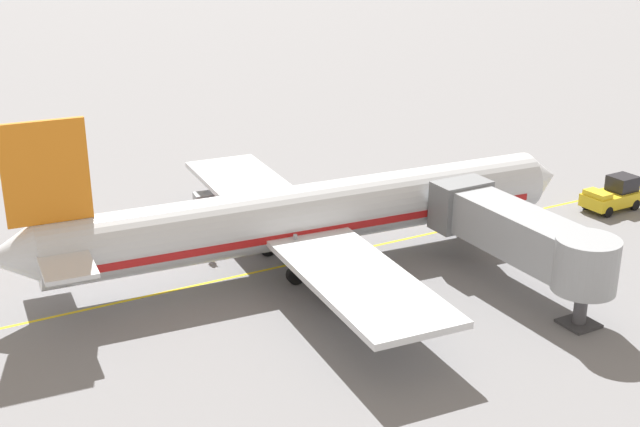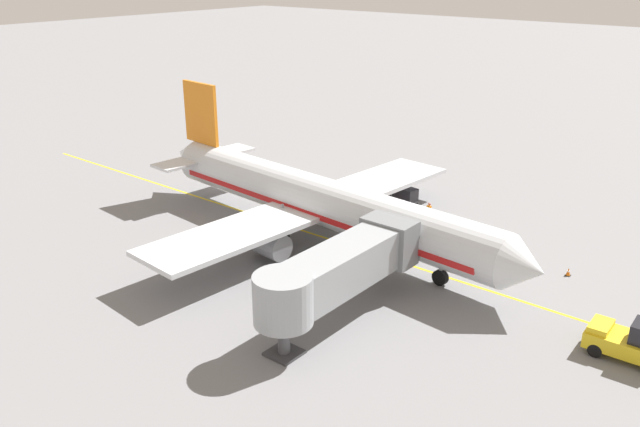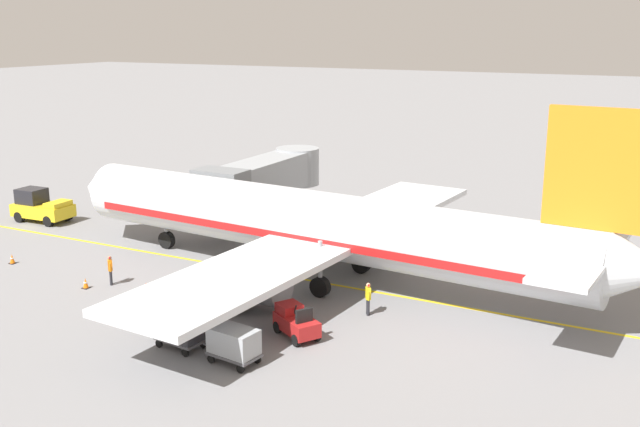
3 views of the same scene
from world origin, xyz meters
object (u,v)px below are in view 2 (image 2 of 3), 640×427
(parked_airliner, at_px, (319,201))
(safety_cone_nose_left, at_px, (568,272))
(jet_bridge, at_px, (338,269))
(ground_crew_loader, at_px, (466,234))
(baggage_tug_lead, at_px, (387,214))
(baggage_cart_second_in_train, at_px, (379,187))
(baggage_tug_trailing, at_px, (347,198))
(safety_cone_nose_right, at_px, (482,241))
(ground_crew_marshaller, at_px, (429,211))
(pushback_tractor, at_px, (632,341))
(ground_crew_wing_walker, at_px, (302,202))
(baggage_cart_front, at_px, (405,194))

(parked_airliner, distance_m, safety_cone_nose_left, 18.98)
(jet_bridge, bearing_deg, ground_crew_loader, 176.85)
(baggage_tug_lead, bearing_deg, jet_bridge, 23.57)
(baggage_tug_lead, distance_m, baggage_cart_second_in_train, 6.30)
(jet_bridge, distance_m, baggage_tug_trailing, 20.51)
(ground_crew_loader, relative_size, safety_cone_nose_left, 2.86)
(parked_airliner, xyz_separation_m, safety_cone_nose_right, (-7.25, 10.56, -2.90))
(ground_crew_loader, bearing_deg, safety_cone_nose_right, 142.58)
(baggage_tug_trailing, distance_m, safety_cone_nose_left, 20.73)
(parked_airliner, distance_m, baggage_tug_lead, 7.25)
(ground_crew_loader, distance_m, ground_crew_marshaller, 5.46)
(jet_bridge, bearing_deg, parked_airliner, -135.32)
(ground_crew_loader, xyz_separation_m, ground_crew_marshaller, (-2.54, -4.83, 0.00))
(jet_bridge, distance_m, baggage_cart_second_in_train, 23.09)
(parked_airliner, xyz_separation_m, pushback_tractor, (2.05, 24.08, -2.09))
(baggage_tug_trailing, height_order, safety_cone_nose_right, baggage_tug_trailing)
(pushback_tractor, xyz_separation_m, baggage_tug_lead, (-8.52, -21.93, -0.39))
(baggage_tug_trailing, xyz_separation_m, safety_cone_nose_left, (1.51, 20.67, -0.42))
(jet_bridge, relative_size, safety_cone_nose_left, 22.16)
(jet_bridge, relative_size, ground_crew_loader, 7.73)
(pushback_tractor, xyz_separation_m, ground_crew_marshaller, (-10.75, -19.18, -0.15))
(baggage_tug_trailing, bearing_deg, safety_cone_nose_left, 85.82)
(parked_airliner, relative_size, ground_crew_loader, 22.10)
(baggage_tug_lead, height_order, ground_crew_marshaller, ground_crew_marshaller)
(parked_airliner, distance_m, ground_crew_loader, 11.72)
(baggage_tug_lead, bearing_deg, parked_airliner, -18.41)
(safety_cone_nose_left, bearing_deg, parked_airliner, -71.17)
(parked_airliner, relative_size, baggage_tug_trailing, 13.53)
(safety_cone_nose_left, bearing_deg, jet_bridge, -30.51)
(ground_crew_loader, xyz_separation_m, safety_cone_nose_right, (-1.10, 0.84, -0.66))
(parked_airliner, relative_size, safety_cone_nose_left, 63.31)
(parked_airliner, bearing_deg, baggage_tug_lead, 161.59)
(baggage_tug_trailing, bearing_deg, parked_airliner, 21.08)
(baggage_cart_second_in_train, distance_m, safety_cone_nose_left, 20.38)
(parked_airliner, bearing_deg, ground_crew_loader, 122.33)
(pushback_tractor, bearing_deg, ground_crew_wing_walker, -101.09)
(baggage_cart_front, bearing_deg, safety_cone_nose_right, 68.26)
(ground_crew_wing_walker, height_order, safety_cone_nose_left, ground_crew_wing_walker)
(baggage_tug_trailing, bearing_deg, baggage_cart_front, 131.03)
(ground_crew_marshaller, relative_size, safety_cone_nose_left, 2.86)
(pushback_tractor, distance_m, safety_cone_nose_right, 16.43)
(baggage_cart_front, relative_size, ground_crew_marshaller, 1.75)
(jet_bridge, relative_size, safety_cone_nose_right, 22.16)
(baggage_tug_trailing, xyz_separation_m, ground_crew_wing_walker, (3.94, -1.94, 0.24))
(pushback_tractor, height_order, baggage_tug_lead, pushback_tractor)
(baggage_tug_trailing, bearing_deg, ground_crew_marshaller, 98.26)
(baggage_tug_lead, xyz_separation_m, ground_crew_loader, (0.31, 7.57, 0.24))
(baggage_tug_trailing, distance_m, safety_cone_nose_right, 13.49)
(baggage_cart_second_in_train, bearing_deg, baggage_tug_trailing, -14.76)
(baggage_cart_front, bearing_deg, ground_crew_marshaller, 58.55)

